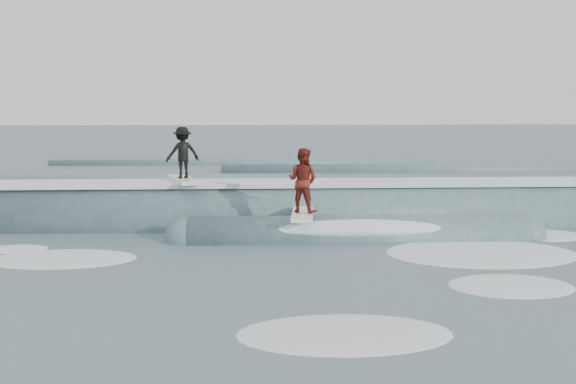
{
  "coord_description": "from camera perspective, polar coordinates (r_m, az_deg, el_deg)",
  "views": [
    {
      "loc": [
        -0.8,
        -14.73,
        3.69
      ],
      "look_at": [
        0.0,
        3.15,
        1.1
      ],
      "focal_mm": 40.0,
      "sensor_mm": 36.0,
      "label": 1
    }
  ],
  "objects": [
    {
      "name": "far_swells",
      "position": [
        32.61,
        -0.9,
        1.73
      ],
      "size": [
        39.35,
        8.65,
        0.8
      ],
      "color": "#345557",
      "rests_on": "ground"
    },
    {
      "name": "whitewater",
      "position": [
        14.5,
        8.67,
        -6.6
      ],
      "size": [
        15.73,
        8.96,
        0.1
      ],
      "color": "silver",
      "rests_on": "ground"
    },
    {
      "name": "breaking_wave",
      "position": [
        18.94,
        0.72,
        -2.89
      ],
      "size": [
        23.19,
        4.0,
        2.44
      ],
      "color": "#345557",
      "rests_on": "ground"
    },
    {
      "name": "surfer_black",
      "position": [
        19.09,
        -9.34,
        3.2
      ],
      "size": [
        1.2,
        2.07,
        1.61
      ],
      "color": "silver",
      "rests_on": "ground"
    },
    {
      "name": "surfer_red",
      "position": [
        16.86,
        1.31,
        0.72
      ],
      "size": [
        1.03,
        2.04,
        1.8
      ],
      "color": "white",
      "rests_on": "ground"
    },
    {
      "name": "ground",
      "position": [
        15.21,
        0.53,
        -5.81
      ],
      "size": [
        160.0,
        160.0,
        0.0
      ],
      "primitive_type": "plane",
      "color": "#3D5559",
      "rests_on": "ground"
    }
  ]
}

